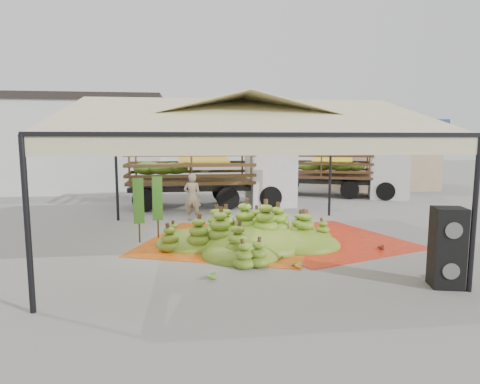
{
  "coord_description": "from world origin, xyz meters",
  "views": [
    {
      "loc": [
        -1.28,
        -10.86,
        2.89
      ],
      "look_at": [
        0.2,
        1.5,
        1.3
      ],
      "focal_mm": 30.0,
      "sensor_mm": 36.0,
      "label": 1
    }
  ],
  "objects": [
    {
      "name": "ground",
      "position": [
        0.0,
        0.0,
        0.0
      ],
      "size": [
        90.0,
        90.0,
        0.0
      ],
      "primitive_type": "plane",
      "color": "slate",
      "rests_on": "ground"
    },
    {
      "name": "canopy_tent",
      "position": [
        0.0,
        0.0,
        3.3
      ],
      "size": [
        8.1,
        8.1,
        4.0
      ],
      "color": "black",
      "rests_on": "ground"
    },
    {
      "name": "building_white",
      "position": [
        -10.0,
        14.0,
        2.71
      ],
      "size": [
        14.3,
        6.3,
        5.4
      ],
      "color": "silver",
      "rests_on": "ground"
    },
    {
      "name": "building_tan",
      "position": [
        10.0,
        13.0,
        2.07
      ],
      "size": [
        6.3,
        5.3,
        4.1
      ],
      "color": "tan",
      "rests_on": "ground"
    },
    {
      "name": "tarp_left",
      "position": [
        -0.27,
        0.44,
        0.01
      ],
      "size": [
        5.75,
        5.62,
        0.01
      ],
      "primitive_type": "cube",
      "rotation": [
        0.0,
        0.0,
        -0.35
      ],
      "color": "#D56314",
      "rests_on": "ground"
    },
    {
      "name": "tarp_right",
      "position": [
        2.55,
        0.28,
        0.01
      ],
      "size": [
        5.26,
        5.38,
        0.01
      ],
      "primitive_type": "cube",
      "rotation": [
        0.0,
        0.0,
        0.34
      ],
      "color": "red",
      "rests_on": "ground"
    },
    {
      "name": "banana_heap",
      "position": [
        0.34,
        -0.11,
        0.57
      ],
      "size": [
        6.03,
        5.28,
        1.14
      ],
      "primitive_type": "ellipsoid",
      "rotation": [
        0.0,
        0.0,
        0.19
      ],
      "color": "#4D7718",
      "rests_on": "ground"
    },
    {
      "name": "hand_yellow_a",
      "position": [
        0.4,
        -1.64,
        0.1
      ],
      "size": [
        0.52,
        0.46,
        0.2
      ],
      "primitive_type": "ellipsoid",
      "rotation": [
        0.0,
        0.0,
        -0.25
      ],
      "color": "#B69324",
      "rests_on": "ground"
    },
    {
      "name": "hand_yellow_b",
      "position": [
        0.96,
        -2.21,
        0.11
      ],
      "size": [
        0.51,
        0.43,
        0.22
      ],
      "primitive_type": "ellipsoid",
      "rotation": [
        0.0,
        0.0,
        -0.06
      ],
      "color": "#BC8925",
      "rests_on": "ground"
    },
    {
      "name": "hand_red_a",
      "position": [
        3.64,
        -0.9,
        0.09
      ],
      "size": [
        0.52,
        0.49,
        0.18
      ],
      "primitive_type": "ellipsoid",
      "rotation": [
        0.0,
        0.0,
        -0.54
      ],
      "color": "#552113",
      "rests_on": "ground"
    },
    {
      "name": "hand_red_b",
      "position": [
        3.7,
        -3.21,
        0.11
      ],
      "size": [
        0.51,
        0.43,
        0.22
      ],
      "primitive_type": "ellipsoid",
      "rotation": [
        0.0,
        0.0,
        -0.09
      ],
      "color": "#592414",
      "rests_on": "ground"
    },
    {
      "name": "hand_green",
      "position": [
        -0.98,
        -2.67,
        0.1
      ],
      "size": [
        0.53,
        0.48,
        0.2
      ],
      "primitive_type": "ellipsoid",
      "rotation": [
        0.0,
        0.0,
        -0.31
      ],
      "color": "#3F7B19",
      "rests_on": "ground"
    },
    {
      "name": "hanging_bunches",
      "position": [
        0.49,
        -1.14,
        2.62
      ],
      "size": [
        1.74,
        0.24,
        0.2
      ],
      "color": "#4B831B",
      "rests_on": "ground"
    },
    {
      "name": "speaker_stack",
      "position": [
        3.7,
        -3.7,
        0.8
      ],
      "size": [
        0.68,
        0.63,
        1.6
      ],
      "rotation": [
        0.0,
        0.0,
        -0.24
      ],
      "color": "black",
      "rests_on": "ground"
    },
    {
      "name": "banana_leaves",
      "position": [
        -2.59,
        0.91,
        0.0
      ],
      "size": [
        0.96,
        1.36,
        3.7
      ],
      "primitive_type": null,
      "color": "#23741E",
      "rests_on": "ground"
    },
    {
      "name": "vendor",
      "position": [
        -1.29,
        3.64,
        0.87
      ],
      "size": [
        0.71,
        0.54,
        1.74
      ],
      "primitive_type": "imported",
      "rotation": [
        0.0,
        0.0,
        2.93
      ],
      "color": "gray",
      "rests_on": "ground"
    },
    {
      "name": "truck_left",
      "position": [
        -0.13,
        6.92,
        1.53
      ],
      "size": [
        7.29,
        2.69,
        2.48
      ],
      "rotation": [
        0.0,
        0.0,
        0.03
      ],
      "color": "#4F371A",
      "rests_on": "ground"
    },
    {
      "name": "truck_right",
      "position": [
        6.62,
        9.23,
        1.42
      ],
      "size": [
        7.06,
        4.59,
        2.3
      ],
      "rotation": [
        0.0,
        0.0,
        -0.38
      ],
      "color": "#502B1A",
      "rests_on": "ground"
    }
  ]
}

